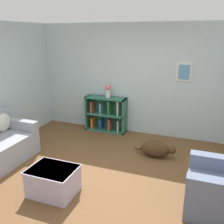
# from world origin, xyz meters

# --- Properties ---
(ground_plane) EXTENTS (14.00, 14.00, 0.00)m
(ground_plane) POSITION_xyz_m (0.00, 0.00, 0.00)
(ground_plane) COLOR brown
(wall_back) EXTENTS (5.60, 0.13, 2.60)m
(wall_back) POSITION_xyz_m (0.00, 2.25, 1.30)
(wall_back) COLOR silver
(wall_back) RESTS_ON ground_plane
(bookshelf) EXTENTS (1.02, 0.31, 0.87)m
(bookshelf) POSITION_xyz_m (-0.78, 2.05, 0.42)
(bookshelf) COLOR #2D6B56
(bookshelf) RESTS_ON ground_plane
(coffee_table) EXTENTS (0.70, 0.55, 0.42)m
(coffee_table) POSITION_xyz_m (-0.54, -0.68, 0.22)
(coffee_table) COLOR #BCB2D1
(coffee_table) RESTS_ON ground_plane
(dog) EXTENTS (0.85, 0.30, 0.34)m
(dog) POSITION_xyz_m (0.68, 1.06, 0.17)
(dog) COLOR #472D19
(dog) RESTS_ON ground_plane
(vase) EXTENTS (0.14, 0.14, 0.33)m
(vase) POSITION_xyz_m (-0.72, 2.02, 1.05)
(vase) COLOR silver
(vase) RESTS_ON bookshelf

